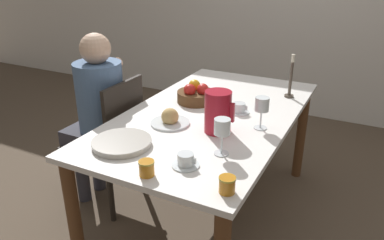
{
  "coord_description": "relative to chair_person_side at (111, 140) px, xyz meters",
  "views": [
    {
      "loc": [
        0.83,
        -1.89,
        1.59
      ],
      "look_at": [
        0.0,
        -0.25,
        0.8
      ],
      "focal_mm": 35.0,
      "sensor_mm": 36.0,
      "label": 1
    }
  ],
  "objects": [
    {
      "name": "ground_plane",
      "position": [
        0.65,
        0.15,
        -0.48
      ],
      "size": [
        20.0,
        20.0,
        0.0
      ],
      "primitive_type": "plane",
      "color": "brown"
    },
    {
      "name": "dining_table",
      "position": [
        0.65,
        0.15,
        0.16
      ],
      "size": [
        0.93,
        1.68,
        0.75
      ],
      "color": "white",
      "rests_on": "ground_plane"
    },
    {
      "name": "chair_person_side",
      "position": [
        0.0,
        0.0,
        0.0
      ],
      "size": [
        0.42,
        0.42,
        0.9
      ],
      "rotation": [
        0.0,
        0.0,
        1.57
      ],
      "color": "black",
      "rests_on": "ground_plane"
    },
    {
      "name": "person_seated",
      "position": [
        -0.09,
        -0.0,
        0.22
      ],
      "size": [
        0.39,
        0.41,
        1.19
      ],
      "rotation": [
        0.0,
        0.0,
        1.57
      ],
      "color": "#33333D",
      "rests_on": "ground_plane"
    },
    {
      "name": "red_pitcher",
      "position": [
        0.79,
        -0.08,
        0.38
      ],
      "size": [
        0.16,
        0.14,
        0.22
      ],
      "color": "#A31423",
      "rests_on": "dining_table"
    },
    {
      "name": "wine_glass_water",
      "position": [
        0.98,
        0.07,
        0.39
      ],
      "size": [
        0.08,
        0.08,
        0.18
      ],
      "color": "white",
      "rests_on": "dining_table"
    },
    {
      "name": "wine_glass_juice",
      "position": [
        0.91,
        -0.29,
        0.39
      ],
      "size": [
        0.08,
        0.08,
        0.18
      ],
      "color": "white",
      "rests_on": "dining_table"
    },
    {
      "name": "teacup_near_person",
      "position": [
        0.81,
        -0.47,
        0.29
      ],
      "size": [
        0.13,
        0.13,
        0.06
      ],
      "color": "silver",
      "rests_on": "dining_table"
    },
    {
      "name": "teacup_across",
      "position": [
        0.8,
        0.23,
        0.29
      ],
      "size": [
        0.13,
        0.13,
        0.06
      ],
      "color": "silver",
      "rests_on": "dining_table"
    },
    {
      "name": "serving_tray",
      "position": [
        0.44,
        -0.44,
        0.28
      ],
      "size": [
        0.29,
        0.29,
        0.03
      ],
      "color": "#B7B2A8",
      "rests_on": "dining_table"
    },
    {
      "name": "bread_plate",
      "position": [
        0.52,
        -0.1,
        0.29
      ],
      "size": [
        0.22,
        0.22,
        0.1
      ],
      "color": "silver",
      "rests_on": "dining_table"
    },
    {
      "name": "jam_jar_amber",
      "position": [
        0.7,
        -0.61,
        0.3
      ],
      "size": [
        0.07,
        0.07,
        0.07
      ],
      "color": "#C67A1E",
      "rests_on": "dining_table"
    },
    {
      "name": "jam_jar_red",
      "position": [
        1.05,
        -0.57,
        0.3
      ],
      "size": [
        0.07,
        0.07,
        0.07
      ],
      "color": "#C67A1E",
      "rests_on": "dining_table"
    },
    {
      "name": "fruit_bowl",
      "position": [
        0.49,
        0.27,
        0.31
      ],
      "size": [
        0.24,
        0.24,
        0.13
      ],
      "color": "brown",
      "rests_on": "dining_table"
    },
    {
      "name": "candlestick_tall",
      "position": [
        1.0,
        0.64,
        0.37
      ],
      "size": [
        0.06,
        0.06,
        0.29
      ],
      "color": "#4C4238",
      "rests_on": "dining_table"
    }
  ]
}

